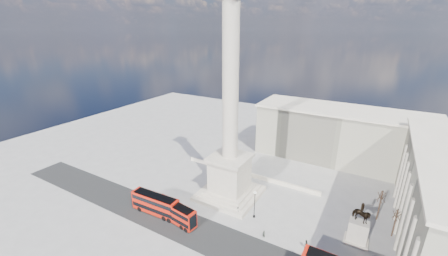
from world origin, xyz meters
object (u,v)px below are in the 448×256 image
victorian_lamp (255,202)px  pedestrian_walking (264,234)px  pedestrian_crossing (238,211)px  red_bus_a (156,204)px  nelsons_column (230,148)px  equestrian_statue (358,229)px  red_bus_b (175,212)px  pedestrian_standing (306,244)px

victorian_lamp → pedestrian_walking: bearing=-48.6°
pedestrian_crossing → red_bus_a: bearing=71.8°
nelsons_column → victorian_lamp: bearing=-28.8°
red_bus_a → victorian_lamp: size_ratio=1.76×
nelsons_column → victorian_lamp: nelsons_column is taller
equestrian_statue → red_bus_b: bearing=-159.7°
nelsons_column → red_bus_b: size_ratio=4.61×
pedestrian_standing → pedestrian_crossing: size_ratio=0.92×
pedestrian_walking → equestrian_statue: bearing=34.2°
red_bus_b → equestrian_statue: size_ratio=1.20×
red_bus_a → equestrian_statue: size_ratio=1.29×
pedestrian_standing → pedestrian_crossing: (-15.80, 2.48, 0.07)m
victorian_lamp → pedestrian_standing: bearing=-15.2°
nelsons_column → pedestrian_standing: size_ratio=28.37×
nelsons_column → red_bus_a: bearing=-126.4°
equestrian_statue → pedestrian_walking: (-16.04, -7.91, -2.33)m
pedestrian_walking → nelsons_column: bearing=151.4°
pedestrian_walking → pedestrian_crossing: bearing=160.8°
nelsons_column → pedestrian_crossing: (5.28, -5.72, -11.97)m
red_bus_a → nelsons_column: bearing=51.2°
pedestrian_walking → pedestrian_standing: pedestrian_standing is taller
red_bus_a → red_bus_b: 5.55m
pedestrian_walking → red_bus_b: bearing=-157.5°
red_bus_a → equestrian_statue: bearing=15.4°
nelsons_column → red_bus_b: (-5.26, -14.57, -10.66)m
victorian_lamp → pedestrian_crossing: bearing=-166.9°
victorian_lamp → red_bus_a: bearing=-153.6°
nelsons_column → equestrian_statue: 30.85m
equestrian_statue → pedestrian_walking: 18.04m
red_bus_b → victorian_lamp: bearing=41.7°
pedestrian_walking → pedestrian_crossing: size_ratio=0.89×
pedestrian_crossing → victorian_lamp: bearing=-124.2°
pedestrian_crossing → red_bus_b: bearing=82.8°
equestrian_statue → pedestrian_standing: (-8.13, -6.35, -2.30)m
nelsons_column → pedestrian_crossing: bearing=-47.3°
equestrian_statue → pedestrian_standing: equestrian_statue is taller
red_bus_a → victorian_lamp: 22.02m
pedestrian_walking → pedestrian_crossing: 8.88m
nelsons_column → red_bus_b: nelsons_column is taller
victorian_lamp → pedestrian_crossing: victorian_lamp is taller
victorian_lamp → equestrian_statue: 20.58m
red_bus_a → pedestrian_crossing: 18.47m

